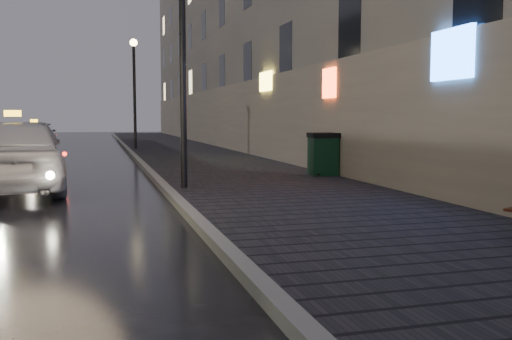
{
  "coord_description": "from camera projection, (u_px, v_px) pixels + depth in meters",
  "views": [
    {
      "loc": [
        0.02,
        -6.38,
        1.7
      ],
      "look_at": [
        2.46,
        2.33,
        0.85
      ],
      "focal_mm": 40.0,
      "sensor_mm": 36.0,
      "label": 1
    }
  ],
  "objects": [
    {
      "name": "curb",
      "position": [
        130.0,
        151.0,
        26.8
      ],
      "size": [
        0.2,
        58.0,
        0.15
      ],
      "primitive_type": "cube",
      "color": "slate",
      "rests_on": "ground"
    },
    {
      "name": "trash_bin",
      "position": [
        323.0,
        154.0,
        15.1
      ],
      "size": [
        0.82,
        0.82,
        1.13
      ],
      "rotation": [
        0.0,
        0.0,
        -0.12
      ],
      "color": "black",
      "rests_on": "sidewalk"
    },
    {
      "name": "ground",
      "position": [
        98.0,
        271.0,
        6.27
      ],
      "size": [
        120.0,
        120.0,
        0.0
      ],
      "primitive_type": "plane",
      "color": "black",
      "rests_on": "ground"
    },
    {
      "name": "lamp_far",
      "position": [
        134.0,
        80.0,
        27.53
      ],
      "size": [
        0.36,
        0.36,
        5.28
      ],
      "color": "black",
      "rests_on": "sidewalk"
    },
    {
      "name": "taxi_mid",
      "position": [
        35.0,
        136.0,
        28.48
      ],
      "size": [
        2.23,
        5.03,
        1.44
      ],
      "primitive_type": "imported",
      "rotation": [
        0.0,
        0.0,
        3.19
      ],
      "color": "silver",
      "rests_on": "ground"
    },
    {
      "name": "lamp_near",
      "position": [
        182.0,
        33.0,
        12.19
      ],
      "size": [
        0.36,
        0.36,
        5.28
      ],
      "color": "black",
      "rests_on": "sidewalk"
    },
    {
      "name": "building_near",
      "position": [
        226.0,
        30.0,
        31.54
      ],
      "size": [
        1.8,
        50.0,
        13.0
      ],
      "primitive_type": "cube",
      "color": "#605B54",
      "rests_on": "ground"
    },
    {
      "name": "taxi_near",
      "position": [
        14.0,
        155.0,
        12.67
      ],
      "size": [
        2.62,
        5.2,
        1.7
      ],
      "primitive_type": "imported",
      "rotation": [
        0.0,
        0.0,
        3.27
      ],
      "color": "silver",
      "rests_on": "ground"
    },
    {
      "name": "sidewalk",
      "position": [
        180.0,
        151.0,
        27.44
      ],
      "size": [
        4.6,
        58.0,
        0.15
      ],
      "primitive_type": "cube",
      "color": "black",
      "rests_on": "ground"
    }
  ]
}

